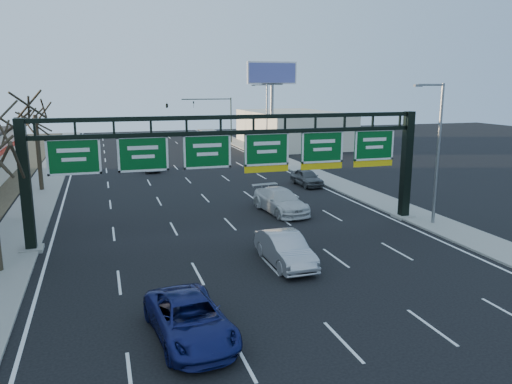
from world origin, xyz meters
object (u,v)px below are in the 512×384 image
object	(u,v)px
car_blue_suv	(190,319)
car_silver_sedan	(285,249)
sign_gantry	(240,158)
car_white_wagon	(280,201)

from	to	relation	value
car_blue_suv	car_silver_sedan	world-z (taller)	car_silver_sedan
sign_gantry	car_silver_sedan	size ratio (longest dim) A/B	5.03
sign_gantry	car_silver_sedan	bearing A→B (deg)	-84.13
car_blue_suv	car_silver_sedan	distance (m)	8.46
car_blue_suv	car_white_wagon	bearing A→B (deg)	53.90
car_white_wagon	sign_gantry	bearing A→B (deg)	-142.48
car_silver_sedan	car_white_wagon	xyz separation A→B (m)	(3.42, 9.98, 0.03)
sign_gantry	car_silver_sedan	world-z (taller)	sign_gantry
car_blue_suv	car_white_wagon	xyz separation A→B (m)	(9.30, 16.06, 0.09)
sign_gantry	car_silver_sedan	xyz separation A→B (m)	(0.62, -6.07, -3.82)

